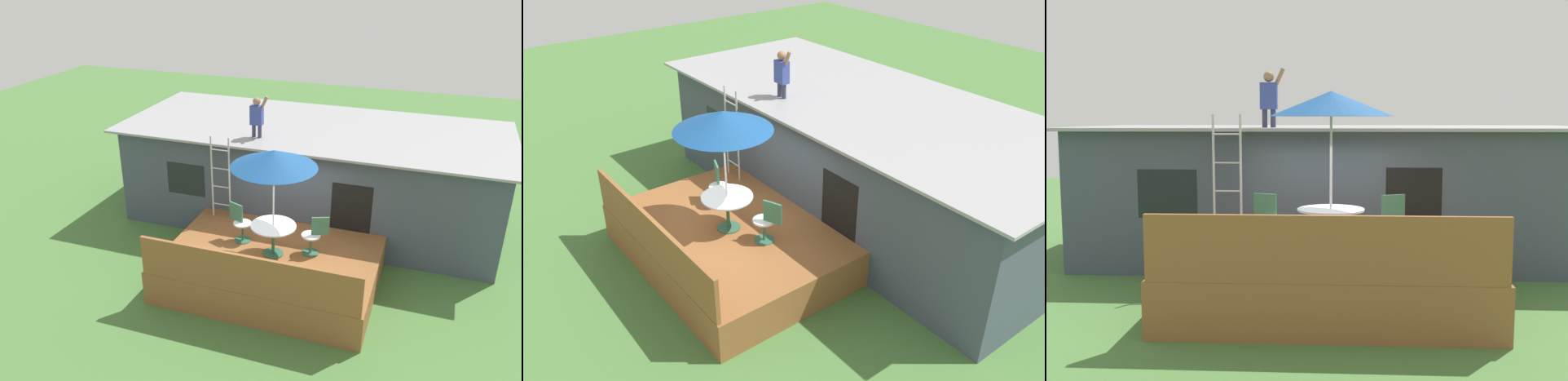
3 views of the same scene
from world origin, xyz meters
TOP-DOWN VIEW (x-y plane):
  - ground_plane at (0.00, 0.00)m, footprint 40.00×40.00m
  - house at (0.00, 3.60)m, footprint 10.50×4.50m
  - deck at (0.00, 0.00)m, footprint 4.83×3.58m
  - deck_railing at (0.00, -1.74)m, footprint 4.73×0.08m
  - patio_table at (0.04, -0.08)m, footprint 1.04×1.04m
  - patio_umbrella at (0.04, -0.08)m, footprint 1.90×1.90m
  - step_ladder at (-1.81, 1.25)m, footprint 0.52×0.04m
  - person_figure at (-1.17, 2.21)m, footprint 0.47×0.20m
  - patio_chair_left at (-0.91, 0.29)m, footprint 0.60×0.44m
  - patio_chair_right at (0.91, 0.27)m, footprint 0.60×0.44m

SIDE VIEW (x-z plane):
  - ground_plane at x=0.00m, z-range 0.00..0.00m
  - deck at x=0.00m, z-range 0.00..0.80m
  - deck_railing at x=0.00m, z-range 0.80..1.70m
  - patio_chair_left at x=-0.91m, z-range 0.80..1.72m
  - patio_chair_right at x=0.91m, z-range 0.80..1.72m
  - house at x=0.00m, z-range 0.01..2.76m
  - patio_table at x=0.04m, z-range 1.01..1.76m
  - step_ladder at x=-1.81m, z-range 0.80..3.00m
  - patio_umbrella at x=0.04m, z-range 1.88..4.42m
  - person_figure at x=-1.17m, z-range 2.81..3.92m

